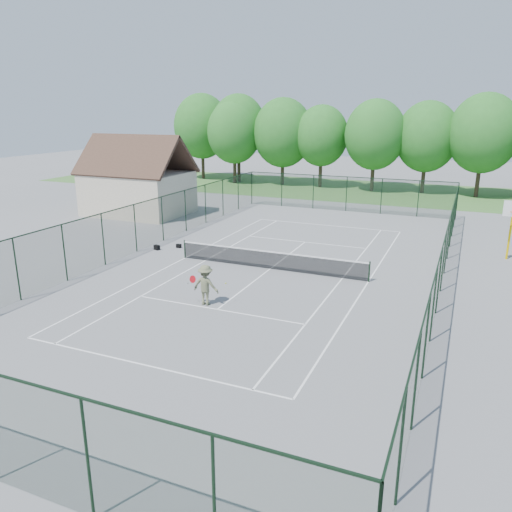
{
  "coord_description": "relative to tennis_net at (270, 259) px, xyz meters",
  "views": [
    {
      "loc": [
        9.74,
        -24.73,
        8.59
      ],
      "look_at": [
        0.0,
        -2.0,
        1.3
      ],
      "focal_mm": 35.0,
      "sensor_mm": 36.0,
      "label": 1
    }
  ],
  "objects": [
    {
      "name": "tennis_player",
      "position": [
        -0.75,
        -6.05,
        0.36
      ],
      "size": [
        1.73,
        0.92,
        1.88
      ],
      "color": "#656949",
      "rests_on": "ground"
    },
    {
      "name": "utility_building",
      "position": [
        -16.0,
        10.0,
        2.54
      ],
      "size": [
        8.6,
        6.27,
        6.63
      ],
      "color": "beige",
      "rests_on": "ground"
    },
    {
      "name": "tree_line_far",
      "position": [
        0.0,
        30.0,
        5.42
      ],
      "size": [
        39.4,
        6.4,
        9.7
      ],
      "color": "#3E2D22",
      "rests_on": "ground"
    },
    {
      "name": "tennis_net",
      "position": [
        0.0,
        0.0,
        0.0
      ],
      "size": [
        11.08,
        0.08,
        1.1
      ],
      "color": "black",
      "rests_on": "ground"
    },
    {
      "name": "grass_far",
      "position": [
        0.0,
        30.0,
        -0.57
      ],
      "size": [
        80.0,
        16.0,
        0.01
      ],
      "primitive_type": "cube",
      "color": "#477835",
      "rests_on": "ground"
    },
    {
      "name": "fence_enclosure",
      "position": [
        0.0,
        0.0,
        0.98
      ],
      "size": [
        18.05,
        36.05,
        3.02
      ],
      "color": "#1A3422",
      "rests_on": "ground"
    },
    {
      "name": "ground",
      "position": [
        0.0,
        0.0,
        -0.58
      ],
      "size": [
        140.0,
        140.0,
        0.0
      ],
      "primitive_type": "plane",
      "color": "gray",
      "rests_on": "ground"
    },
    {
      "name": "sports_bag_a",
      "position": [
        -8.09,
        0.86,
        -0.42
      ],
      "size": [
        0.43,
        0.33,
        0.31
      ],
      "primitive_type": "cube",
      "rotation": [
        0.0,
        0.0,
        -0.29
      ],
      "color": "black",
      "rests_on": "ground"
    },
    {
      "name": "sports_bag_b",
      "position": [
        -7.06,
        1.81,
        -0.45
      ],
      "size": [
        0.32,
        0.2,
        0.25
      ],
      "primitive_type": "cube",
      "rotation": [
        0.0,
        0.0,
        0.02
      ],
      "color": "black",
      "rests_on": "ground"
    },
    {
      "name": "court_lines",
      "position": [
        0.0,
        0.0,
        -0.57
      ],
      "size": [
        11.05,
        23.85,
        0.01
      ],
      "color": "white",
      "rests_on": "ground"
    }
  ]
}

